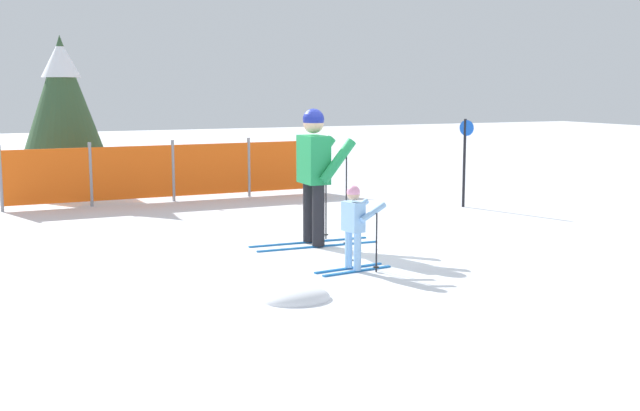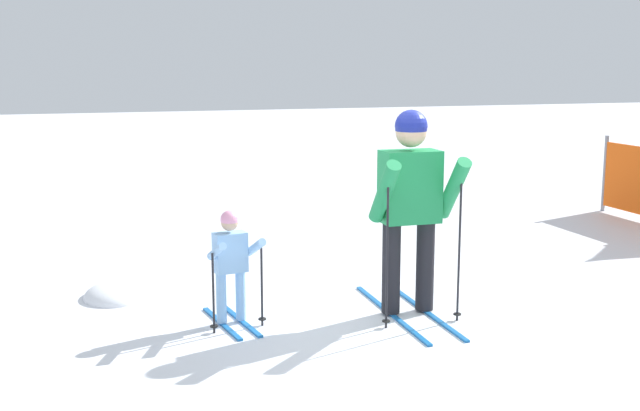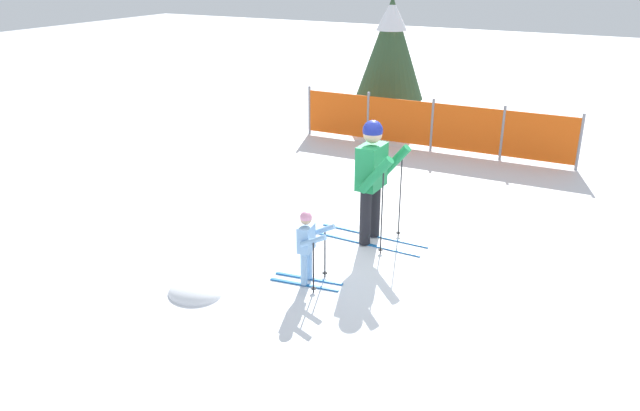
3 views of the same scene
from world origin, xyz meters
The scene contains 4 objects.
ground_plane centered at (0.00, 0.00, 0.00)m, with size 60.00×60.00×0.00m, color white.
skier_adult centered at (-0.18, 0.28, 1.11)m, with size 1.76×0.78×1.86m.
skier_child centered at (-0.39, -1.32, 0.59)m, with size 0.97×0.50×1.01m.
snow_mound centered at (-1.52, -2.25, 0.00)m, with size 0.72×0.62×0.29m, color white.
Camera 2 is at (6.28, -2.62, 2.29)m, focal length 45.00 mm.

